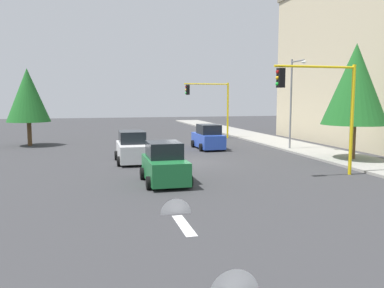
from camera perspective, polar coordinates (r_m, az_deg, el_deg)
ground_plane at (r=25.49m, az=-0.69°, el=-2.63°), size 120.00×120.00×0.00m
sidewalk_kerb at (r=33.92m, az=14.83°, el=-0.42°), size 80.00×4.00×0.15m
lane_arrow_near at (r=13.88m, az=-1.88°, el=-10.46°), size 2.40×1.10×1.10m
apartment_block at (r=38.90m, az=25.19°, el=10.78°), size 21.59×9.30×14.67m
traffic_signal_far_left at (r=40.16m, az=2.64°, el=6.38°), size 0.36×4.59×5.57m
traffic_signal_near_left at (r=21.77m, az=17.99°, el=6.29°), size 0.36×4.59×5.78m
street_lamp_curbside at (r=31.84m, az=14.19°, el=6.86°), size 2.15×0.28×7.00m
tree_roadside_near at (r=27.77m, az=22.13°, el=7.82°), size 4.10×4.10×7.49m
tree_opposite_side at (r=36.87m, az=-22.25°, el=6.40°), size 3.59×3.59×6.54m
car_blue at (r=32.10m, az=2.29°, el=0.88°), size 4.12×2.05×1.98m
car_white at (r=25.71m, az=-8.45°, el=-0.60°), size 4.08×2.09×1.98m
car_green at (r=19.27m, az=-3.90°, el=-2.93°), size 3.75×2.08×1.98m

